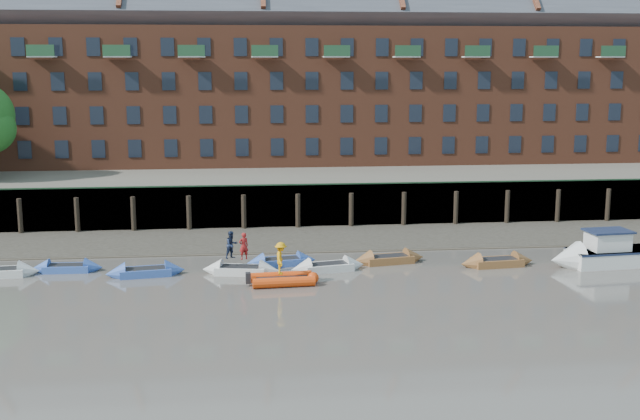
{
  "coord_description": "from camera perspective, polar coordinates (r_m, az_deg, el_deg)",
  "views": [
    {
      "loc": [
        -2.25,
        -36.51,
        12.35
      ],
      "look_at": [
        2.66,
        12.0,
        3.2
      ],
      "focal_mm": 45.0,
      "sensor_mm": 36.0,
      "label": 1
    }
  ],
  "objects": [
    {
      "name": "person_rower_b",
      "position": [
        47.15,
        -6.3,
        -2.48
      ],
      "size": [
        1.01,
        0.96,
        1.63
      ],
      "primitive_type": "imported",
      "rotation": [
        0.0,
        0.0,
        0.62
      ],
      "color": "#19233F",
      "rests_on": "rowboat_3"
    },
    {
      "name": "rowboat_2",
      "position": [
        47.75,
        -12.31,
        -4.32
      ],
      "size": [
        4.68,
        1.99,
        1.32
      ],
      "rotation": [
        0.0,
        0.0,
        0.15
      ],
      "color": "#3659AF",
      "rests_on": "ground"
    },
    {
      "name": "rowboat_7",
      "position": [
        50.0,
        12.48,
        -3.64
      ],
      "size": [
        4.78,
        1.86,
        1.35
      ],
      "rotation": [
        0.0,
        0.0,
        0.11
      ],
      "color": "brown",
      "rests_on": "ground"
    },
    {
      "name": "rowboat_4",
      "position": [
        49.06,
        -2.79,
        -3.69
      ],
      "size": [
        4.52,
        2.0,
        1.27
      ],
      "rotation": [
        0.0,
        0.0,
        0.17
      ],
      "color": "#3659AF",
      "rests_on": "ground"
    },
    {
      "name": "person_rower_a",
      "position": [
        46.87,
        -5.45,
        -2.56
      ],
      "size": [
        0.68,
        0.57,
        1.6
      ],
      "primitive_type": "imported",
      "rotation": [
        0.0,
        0.0,
        3.53
      ],
      "color": "maroon",
      "rests_on": "rowboat_3"
    },
    {
      "name": "rib_tender",
      "position": [
        44.99,
        -2.48,
        -4.94
      ],
      "size": [
        3.84,
        2.02,
        0.66
      ],
      "rotation": [
        0.0,
        0.0,
        0.07
      ],
      "color": "#E03F0C",
      "rests_on": "ground"
    },
    {
      "name": "foreshore",
      "position": [
        55.93,
        -3.34,
        -2.14
      ],
      "size": [
        110.0,
        8.0,
        0.5
      ],
      "primitive_type": "cube",
      "color": "#3D382F",
      "rests_on": "ground"
    },
    {
      "name": "rowboat_3",
      "position": [
        47.28,
        -5.65,
        -4.27
      ],
      "size": [
        4.74,
        2.16,
        1.33
      ],
      "rotation": [
        0.0,
        0.0,
        -0.19
      ],
      "color": "silver",
      "rests_on": "ground"
    },
    {
      "name": "ground",
      "position": [
        38.6,
        -2.16,
        -8.04
      ],
      "size": [
        220.0,
        220.0,
        0.0
      ],
      "primitive_type": "plane",
      "color": "#5C5750",
      "rests_on": "ground"
    },
    {
      "name": "motor_launch",
      "position": [
        51.55,
        19.06,
        -3.01
      ],
      "size": [
        7.01,
        2.87,
        2.82
      ],
      "rotation": [
        0.0,
        0.0,
        3.24
      ],
      "color": "silver",
      "rests_on": "ground"
    },
    {
      "name": "rowboat_5",
      "position": [
        47.74,
        0.56,
        -4.07
      ],
      "size": [
        4.71,
        2.22,
        1.32
      ],
      "rotation": [
        0.0,
        0.0,
        0.21
      ],
      "color": "silver",
      "rests_on": "ground"
    },
    {
      "name": "rowboat_1",
      "position": [
        49.9,
        -17.54,
        -3.95
      ],
      "size": [
        4.17,
        1.29,
        1.2
      ],
      "rotation": [
        0.0,
        0.0,
        -0.02
      ],
      "color": "#3659AF",
      "rests_on": "ground"
    },
    {
      "name": "rowboat_6",
      "position": [
        49.74,
        4.9,
        -3.51
      ],
      "size": [
        4.79,
        2.16,
        1.34
      ],
      "rotation": [
        0.0,
        0.0,
        0.18
      ],
      "color": "brown",
      "rests_on": "ground"
    },
    {
      "name": "bank_terrace",
      "position": [
        73.33,
        -3.97,
        2.18
      ],
      "size": [
        110.0,
        28.0,
        3.2
      ],
      "primitive_type": "cube",
      "color": "#5E594D",
      "rests_on": "ground"
    },
    {
      "name": "river_wall",
      "position": [
        59.9,
        -3.54,
        0.27
      ],
      "size": [
        110.0,
        1.23,
        3.3
      ],
      "color": "#2D2A26",
      "rests_on": "ground"
    },
    {
      "name": "apartment_terrace",
      "position": [
        73.54,
        -4.11,
        10.97
      ],
      "size": [
        80.6,
        15.56,
        20.98
      ],
      "color": "brown",
      "rests_on": "bank_terrace"
    },
    {
      "name": "person_rib_crew",
      "position": [
        44.57,
        -2.8,
        -3.45
      ],
      "size": [
        0.75,
        1.22,
        1.81
      ],
      "primitive_type": "imported",
      "rotation": [
        0.0,
        0.0,
        1.5
      ],
      "color": "orange",
      "rests_on": "rib_tender"
    },
    {
      "name": "mud_band",
      "position": [
        52.63,
        -3.18,
        -2.96
      ],
      "size": [
        110.0,
        1.6,
        0.1
      ],
      "primitive_type": "cube",
      "color": "#4C4336",
      "rests_on": "ground"
    }
  ]
}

